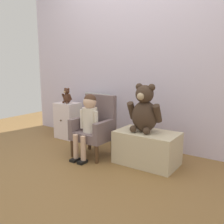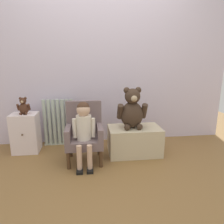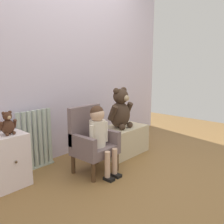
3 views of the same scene
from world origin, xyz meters
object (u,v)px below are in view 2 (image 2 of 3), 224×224
(radiator, at_px, (59,123))
(small_teddy_bear, at_px, (24,107))
(child_figure, at_px, (84,125))
(small_dresser, at_px, (26,133))
(child_armchair, at_px, (84,133))
(low_bench, at_px, (134,141))
(large_teddy_bear, at_px, (132,110))

(radiator, height_order, small_teddy_bear, small_teddy_bear)
(child_figure, distance_m, small_teddy_bear, 0.88)
(small_dresser, distance_m, small_teddy_bear, 0.35)
(radiator, height_order, small_dresser, radiator)
(child_armchair, height_order, child_figure, child_figure)
(child_armchair, bearing_deg, low_bench, 8.68)
(child_armchair, bearing_deg, small_teddy_bear, 157.30)
(small_dresser, relative_size, large_teddy_bear, 1.01)
(small_dresser, bearing_deg, low_bench, -9.55)
(radiator, bearing_deg, child_figure, -59.77)
(child_figure, bearing_deg, child_armchair, 90.00)
(child_armchair, distance_m, child_figure, 0.18)
(child_figure, height_order, large_teddy_bear, large_teddy_bear)
(child_armchair, xyz_separation_m, child_figure, (0.00, -0.11, 0.14))
(radiator, distance_m, large_teddy_bear, 1.08)
(low_bench, height_order, large_teddy_bear, large_teddy_bear)
(low_bench, distance_m, large_teddy_bear, 0.40)
(small_dresser, xyz_separation_m, child_armchair, (0.77, -0.33, 0.09))
(small_dresser, xyz_separation_m, small_teddy_bear, (0.01, -0.02, 0.35))
(radiator, bearing_deg, small_teddy_bear, -152.58)
(child_figure, bearing_deg, large_teddy_bear, 19.25)
(child_armchair, height_order, large_teddy_bear, large_teddy_bear)
(small_dresser, bearing_deg, large_teddy_bear, -9.87)
(large_teddy_bear, height_order, small_teddy_bear, large_teddy_bear)
(radiator, relative_size, large_teddy_bear, 1.29)
(large_teddy_bear, bearing_deg, child_figure, -160.75)
(small_dresser, distance_m, child_armchair, 0.84)
(radiator, height_order, child_figure, child_figure)
(small_dresser, height_order, child_figure, child_figure)
(small_teddy_bear, bearing_deg, child_figure, -29.54)
(small_dresser, height_order, large_teddy_bear, large_teddy_bear)
(small_teddy_bear, bearing_deg, child_armchair, -22.70)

